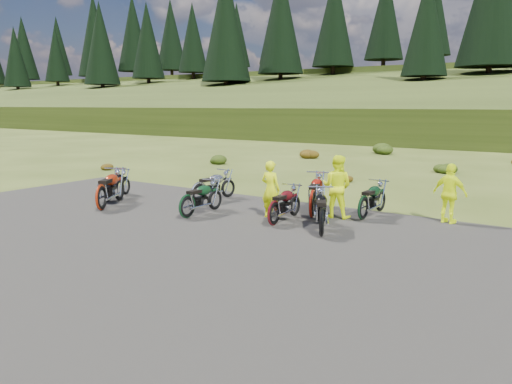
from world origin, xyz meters
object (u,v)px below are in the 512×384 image
Objects in this scene: motorcycle_3 at (199,204)px; motorcycle_0 at (108,202)px; motorcycle_7 at (363,221)px; person_middle at (271,190)px.

motorcycle_0 is at bearing 127.24° from motorcycle_3.
person_middle reaches higher than motorcycle_7.
motorcycle_7 is (5.51, 0.78, 0.00)m from motorcycle_3.
motorcycle_7 is 1.19× the size of person_middle.
motorcycle_3 is at bearing 98.98° from motorcycle_7.
motorcycle_0 is 0.95× the size of motorcycle_3.
motorcycle_3 is 1.21× the size of person_middle.
motorcycle_0 is at bearing 106.64° from motorcycle_7.
motorcycle_7 is (8.29, 2.34, 0.00)m from motorcycle_0.
person_middle is at bearing -90.39° from motorcycle_3.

